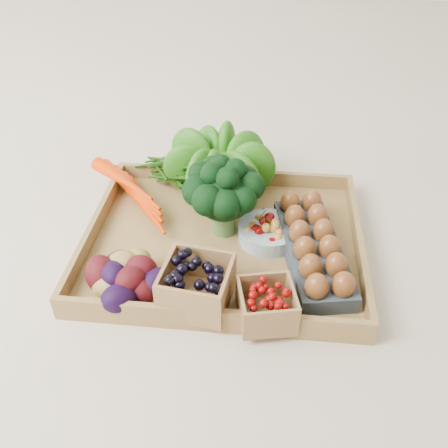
# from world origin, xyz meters

# --- Properties ---
(ground) EXTENTS (4.00, 4.00, 0.00)m
(ground) POSITION_xyz_m (0.00, 0.00, 0.00)
(ground) COLOR beige
(ground) RESTS_ON ground
(tray) EXTENTS (0.55, 0.45, 0.01)m
(tray) POSITION_xyz_m (0.00, 0.00, 0.01)
(tray) COLOR olive
(tray) RESTS_ON ground
(carrots) EXTENTS (0.22, 0.16, 0.05)m
(carrots) POSITION_xyz_m (-0.21, 0.11, 0.04)
(carrots) COLOR #DF3100
(carrots) RESTS_ON tray
(lettuce) EXTENTS (0.16, 0.16, 0.16)m
(lettuce) POSITION_xyz_m (-0.03, 0.19, 0.09)
(lettuce) COLOR #15580D
(lettuce) RESTS_ON tray
(broccoli) EXTENTS (0.16, 0.16, 0.12)m
(broccoli) POSITION_xyz_m (-0.00, 0.03, 0.08)
(broccoli) COLOR black
(broccoli) RESTS_ON tray
(cherry_bowl) EXTENTS (0.12, 0.12, 0.03)m
(cherry_bowl) POSITION_xyz_m (0.09, 0.02, 0.03)
(cherry_bowl) COLOR #8C9EA5
(cherry_bowl) RESTS_ON tray
(egg_carton) EXTENTS (0.16, 0.31, 0.03)m
(egg_carton) POSITION_xyz_m (0.18, -0.03, 0.03)
(egg_carton) COLOR #333A40
(egg_carton) RESTS_ON tray
(potatoes) EXTENTS (0.15, 0.15, 0.09)m
(potatoes) POSITION_xyz_m (-0.16, -0.15, 0.06)
(potatoes) COLOR #37080D
(potatoes) RESTS_ON tray
(punnet_blackberry) EXTENTS (0.13, 0.13, 0.08)m
(punnet_blackberry) POSITION_xyz_m (-0.03, -0.17, 0.05)
(punnet_blackberry) COLOR black
(punnet_blackberry) RESTS_ON tray
(punnet_raspberry) EXTENTS (0.11, 0.11, 0.06)m
(punnet_raspberry) POSITION_xyz_m (0.09, -0.19, 0.05)
(punnet_raspberry) COLOR #6F0604
(punnet_raspberry) RESTS_ON tray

